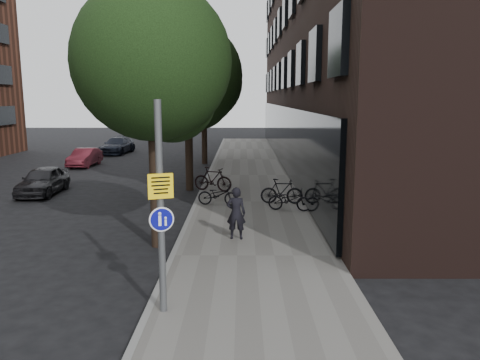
{
  "coord_description": "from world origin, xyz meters",
  "views": [
    {
      "loc": [
        -0.12,
        -8.71,
        4.31
      ],
      "look_at": [
        -0.18,
        4.39,
        2.0
      ],
      "focal_mm": 35.0,
      "sensor_mm": 36.0,
      "label": 1
    }
  ],
  "objects_px": {
    "signpost": "(161,208)",
    "parked_car_near": "(43,181)",
    "pedestrian": "(236,213)",
    "parked_bike_facade_near": "(290,199)"
  },
  "relations": [
    {
      "from": "signpost",
      "to": "parked_car_near",
      "type": "bearing_deg",
      "value": 102.33
    },
    {
      "from": "signpost",
      "to": "pedestrian",
      "type": "relative_size",
      "value": 2.63
    },
    {
      "from": "signpost",
      "to": "parked_car_near",
      "type": "xyz_separation_m",
      "value": [
        -7.43,
        12.0,
        -1.59
      ]
    },
    {
      "from": "parked_bike_facade_near",
      "to": "parked_car_near",
      "type": "xyz_separation_m",
      "value": [
        -10.78,
        3.58,
        0.08
      ]
    },
    {
      "from": "signpost",
      "to": "parked_bike_facade_near",
      "type": "bearing_deg",
      "value": 48.85
    },
    {
      "from": "parked_bike_facade_near",
      "to": "signpost",
      "type": "bearing_deg",
      "value": 170.65
    },
    {
      "from": "parked_bike_facade_near",
      "to": "parked_car_near",
      "type": "relative_size",
      "value": 0.44
    },
    {
      "from": "parked_car_near",
      "to": "parked_bike_facade_near",
      "type": "bearing_deg",
      "value": -19.97
    },
    {
      "from": "pedestrian",
      "to": "parked_car_near",
      "type": "height_order",
      "value": "pedestrian"
    },
    {
      "from": "pedestrian",
      "to": "parked_car_near",
      "type": "xyz_separation_m",
      "value": [
        -8.81,
        7.15,
        -0.28
      ]
    }
  ]
}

